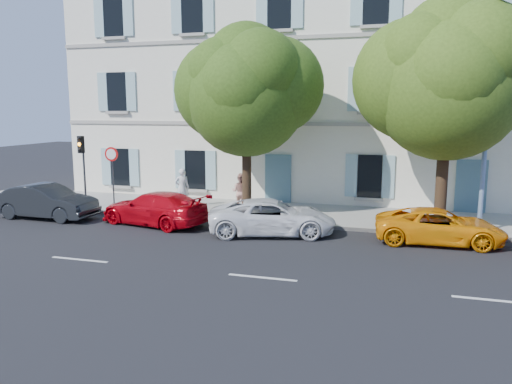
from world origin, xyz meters
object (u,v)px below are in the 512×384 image
(tree_left, at_px, (246,97))
(road_sign, at_px, (112,164))
(traffic_light, at_px, (82,156))
(street_lamp, at_px, (489,103))
(pedestrian_a, at_px, (182,188))
(tree_right, at_px, (447,87))
(car_red_coupe, at_px, (154,208))
(pedestrian_b, at_px, (240,192))
(car_dark_sedan, at_px, (46,202))
(car_white_coupe, at_px, (272,217))
(car_yellow_supercar, at_px, (439,226))

(tree_left, height_order, road_sign, tree_left)
(tree_left, distance_m, traffic_light, 8.18)
(tree_left, relative_size, street_lamp, 0.94)
(tree_left, distance_m, road_sign, 7.05)
(pedestrian_a, bearing_deg, street_lamp, 141.31)
(tree_right, xyz_separation_m, traffic_light, (-15.58, -0.19, -2.92))
(car_red_coupe, xyz_separation_m, pedestrian_b, (2.70, 3.10, 0.32))
(road_sign, relative_size, pedestrian_b, 1.67)
(tree_right, bearing_deg, car_dark_sedan, -172.77)
(tree_right, bearing_deg, tree_left, 176.40)
(car_white_coupe, xyz_separation_m, road_sign, (-8.14, 2.08, 1.53))
(car_dark_sedan, bearing_deg, tree_right, -81.82)
(car_white_coupe, distance_m, traffic_light, 9.84)
(car_dark_sedan, distance_m, road_sign, 3.26)
(car_red_coupe, distance_m, traffic_light, 5.09)
(street_lamp, bearing_deg, pedestrian_a, 173.61)
(street_lamp, bearing_deg, tree_left, 175.40)
(car_white_coupe, bearing_deg, tree_right, -87.11)
(tree_right, xyz_separation_m, street_lamp, (1.40, -0.25, -0.59))
(car_red_coupe, relative_size, car_yellow_supercar, 1.06)
(tree_left, distance_m, pedestrian_a, 5.38)
(car_dark_sedan, relative_size, street_lamp, 0.54)
(car_dark_sedan, distance_m, pedestrian_a, 5.91)
(road_sign, bearing_deg, pedestrian_a, 19.24)
(street_lamp, distance_m, pedestrian_a, 13.28)
(car_dark_sedan, distance_m, tree_right, 16.99)
(road_sign, bearing_deg, car_white_coupe, -14.35)
(tree_right, relative_size, road_sign, 2.93)
(car_white_coupe, relative_size, traffic_light, 1.43)
(pedestrian_b, bearing_deg, traffic_light, 15.73)
(pedestrian_a, height_order, pedestrian_b, pedestrian_a)
(traffic_light, bearing_deg, pedestrian_a, 17.38)
(car_dark_sedan, bearing_deg, road_sign, -40.92)
(tree_right, distance_m, street_lamp, 1.54)
(car_dark_sedan, xyz_separation_m, tree_right, (16.18, 2.05, 4.74))
(car_red_coupe, xyz_separation_m, road_sign, (-3.10, 1.91, 1.51))
(car_red_coupe, height_order, traffic_light, traffic_light)
(car_white_coupe, bearing_deg, car_red_coupe, 73.05)
(car_dark_sedan, xyz_separation_m, car_yellow_supercar, (16.09, 0.50, -0.13))
(car_white_coupe, relative_size, pedestrian_b, 2.81)
(tree_right, xyz_separation_m, pedestrian_a, (-11.24, 1.17, -4.42))
(tree_left, height_order, pedestrian_b, tree_left)
(car_yellow_supercar, bearing_deg, car_dark_sedan, 89.63)
(tree_left, bearing_deg, traffic_light, -174.90)
(car_red_coupe, height_order, tree_right, tree_right)
(car_dark_sedan, distance_m, pedestrian_b, 8.45)
(car_dark_sedan, bearing_deg, tree_left, -72.00)
(car_dark_sedan, relative_size, traffic_light, 1.35)
(car_white_coupe, distance_m, road_sign, 8.54)
(car_red_coupe, bearing_deg, road_sign, -108.86)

